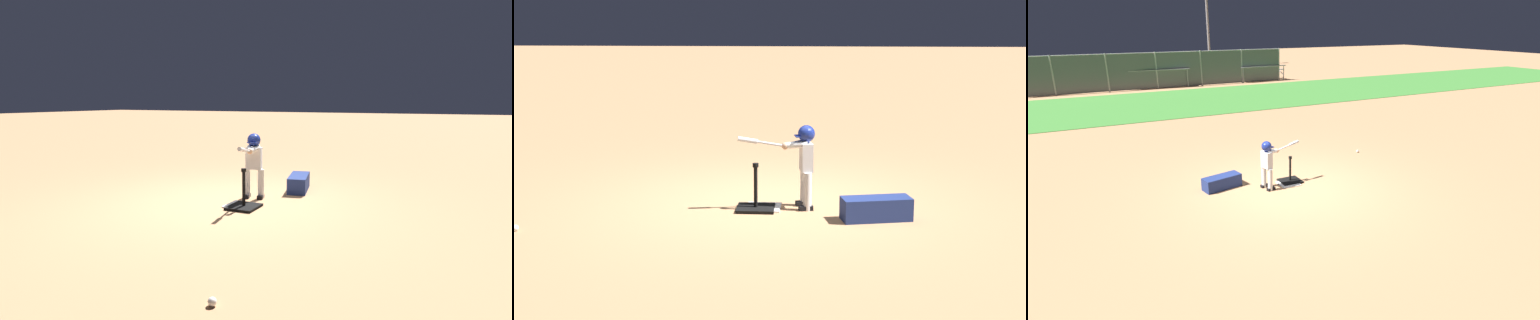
{
  "view_description": "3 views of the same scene",
  "coord_description": "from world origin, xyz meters",
  "views": [
    {
      "loc": [
        5.4,
        3.02,
        1.62
      ],
      "look_at": [
        -0.42,
        0.31,
        0.65
      ],
      "focal_mm": 28.0,
      "sensor_mm": 36.0,
      "label": 1
    },
    {
      "loc": [
        -0.56,
        9.14,
        2.47
      ],
      "look_at": [
        -0.02,
        0.37,
        0.65
      ],
      "focal_mm": 50.0,
      "sensor_mm": 36.0,
      "label": 2
    },
    {
      "loc": [
        -3.78,
        -7.09,
        3.44
      ],
      "look_at": [
        -0.06,
        0.25,
        0.6
      ],
      "focal_mm": 28.0,
      "sensor_mm": 36.0,
      "label": 3
    }
  ],
  "objects": [
    {
      "name": "bleachers_right_center",
      "position": [
        6.33,
        16.38,
        0.47
      ],
      "size": [
        3.06,
        1.9,
        0.96
      ],
      "color": "#93969E",
      "rests_on": "ground_plane"
    },
    {
      "name": "home_plate",
      "position": [
        0.07,
        0.28,
        0.01
      ],
      "size": [
        0.45,
        0.45,
        0.02
      ],
      "primitive_type": "cube",
      "rotation": [
        0.0,
        0.0,
        -0.02
      ],
      "color": "white",
      "rests_on": "ground_plane"
    },
    {
      "name": "bleachers_center",
      "position": [
        0.14,
        16.39,
        0.51
      ],
      "size": [
        3.48,
        1.93,
        1.05
      ],
      "color": "#93969E",
      "rests_on": "ground_plane"
    },
    {
      "name": "equipment_bag",
      "position": [
        -1.34,
        0.74,
        0.14
      ],
      "size": [
        0.89,
        0.49,
        0.28
      ],
      "primitive_type": "cube",
      "rotation": [
        0.0,
        0.0,
        0.21
      ],
      "color": "navy",
      "rests_on": "ground_plane"
    },
    {
      "name": "ground_plane",
      "position": [
        0.0,
        0.0,
        0.0
      ],
      "size": [
        90.0,
        90.0,
        0.0
      ],
      "primitive_type": "plane",
      "color": "#AD7F56"
    },
    {
      "name": "batter_child",
      "position": [
        -0.44,
        0.25,
        0.68
      ],
      "size": [
        0.97,
        0.38,
        1.08
      ],
      "color": "silver",
      "rests_on": "ground_plane"
    },
    {
      "name": "grass_outfield_strip",
      "position": [
        0.0,
        11.24,
        0.01
      ],
      "size": [
        56.0,
        6.81,
        0.02
      ],
      "primitive_type": "cube",
      "color": "#3D7F33",
      "rests_on": "ground_plane"
    },
    {
      "name": "backstop_fence",
      "position": [
        -0.0,
        15.64,
        1.03
      ],
      "size": [
        14.87,
        0.08,
        1.97
      ],
      "color": "#9E9EA3",
      "rests_on": "ground_plane"
    },
    {
      "name": "batting_tee",
      "position": [
        0.16,
        0.38,
        0.07
      ],
      "size": [
        0.48,
        0.43,
        0.61
      ],
      "color": "black",
      "rests_on": "ground_plane"
    },
    {
      "name": "baseball",
      "position": [
        2.86,
        1.45,
        0.04
      ],
      "size": [
        0.07,
        0.07,
        0.07
      ],
      "primitive_type": "sphere",
      "color": "white",
      "rests_on": "ground_plane"
    },
    {
      "name": "bleachers_left_center",
      "position": [
        -5.28,
        16.98,
        0.65
      ],
      "size": [
        3.54,
        2.6,
        1.33
      ],
      "color": "#93969E",
      "rests_on": "ground_plane"
    }
  ]
}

